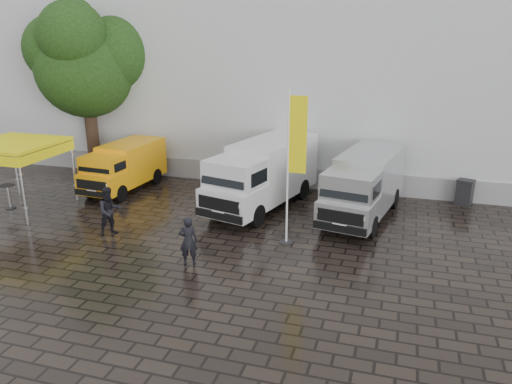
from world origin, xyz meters
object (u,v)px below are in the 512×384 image
at_px(van_white, 262,176).
at_px(flagpole, 293,160).
at_px(cocktail_table, 9,197).
at_px(person_tent, 110,211).
at_px(van_silver, 364,187).
at_px(wheelie_bin, 465,192).
at_px(canopy_tent, 13,146).
at_px(person_front, 188,241).
at_px(van_yellow, 124,168).

height_order(van_white, flagpole, flagpole).
distance_m(van_white, flagpole, 4.30).
bearing_deg(cocktail_table, person_tent, -12.30).
bearing_deg(flagpole, person_tent, -170.39).
height_order(van_silver, flagpole, flagpole).
relative_size(flagpole, wheelie_bin, 4.86).
bearing_deg(van_white, person_tent, -121.16).
bearing_deg(van_white, canopy_tent, -148.29).
relative_size(van_white, wheelie_bin, 5.72).
height_order(flagpole, person_front, flagpole).
distance_m(van_silver, flagpole, 4.40).
bearing_deg(canopy_tent, person_front, -17.73).
distance_m(cocktail_table, person_tent, 5.90).
bearing_deg(person_tent, van_white, -5.73).
distance_m(van_yellow, flagpole, 9.96).
xyz_separation_m(van_silver, person_front, (-4.96, -6.00, -0.47)).
distance_m(van_yellow, wheelie_bin, 15.45).
xyz_separation_m(van_silver, cocktail_table, (-14.53, -3.25, -0.77)).
bearing_deg(person_tent, van_yellow, 65.22).
xyz_separation_m(van_silver, wheelie_bin, (4.10, 2.89, -0.73)).
bearing_deg(van_silver, person_tent, -142.64).
bearing_deg(van_white, cocktail_table, -148.30).
xyz_separation_m(cocktail_table, person_tent, (5.75, -1.25, 0.39)).
xyz_separation_m(van_yellow, wheelie_bin, (15.25, 2.45, -0.53)).
relative_size(van_silver, flagpole, 1.09).
xyz_separation_m(van_white, cocktail_table, (-10.31, -3.25, -0.87)).
bearing_deg(flagpole, person_front, -136.91).
xyz_separation_m(canopy_tent, person_tent, (5.25, -1.41, -1.79)).
distance_m(van_white, person_front, 6.07).
height_order(canopy_tent, cocktail_table, canopy_tent).
bearing_deg(van_silver, wheelie_bin, 45.36).
distance_m(van_silver, canopy_tent, 14.44).
xyz_separation_m(van_white, van_silver, (4.22, 0.00, -0.10)).
height_order(van_yellow, person_front, van_yellow).
xyz_separation_m(wheelie_bin, person_front, (-9.06, -8.88, 0.26)).
height_order(van_yellow, wheelie_bin, van_yellow).
height_order(canopy_tent, wheelie_bin, canopy_tent).
distance_m(van_yellow, van_white, 6.95).
distance_m(van_white, wheelie_bin, 8.85).
height_order(van_yellow, canopy_tent, canopy_tent).
distance_m(canopy_tent, person_tent, 5.73).
height_order(wheelie_bin, person_front, person_front).
bearing_deg(flagpole, cocktail_table, 179.38).
height_order(canopy_tent, person_tent, canopy_tent).
height_order(van_silver, person_tent, van_silver).
relative_size(van_white, person_front, 3.91).
relative_size(van_yellow, wheelie_bin, 4.20).
height_order(van_yellow, person_tent, van_yellow).
bearing_deg(person_front, van_silver, -147.58).
bearing_deg(wheelie_bin, person_tent, -131.25).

